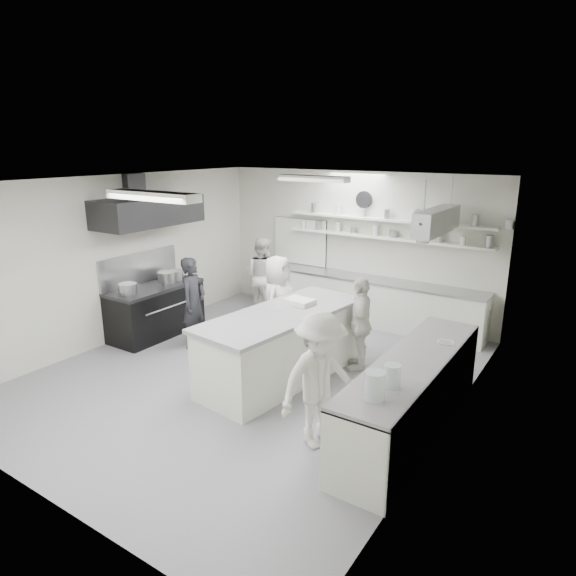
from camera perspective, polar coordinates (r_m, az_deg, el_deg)
The scene contains 27 objects.
floor at distance 8.13m, azimuth -3.98°, elevation -9.73°, with size 6.00×7.00×0.02m, color gray.
ceiling at distance 7.35m, azimuth -4.44°, elevation 12.03°, with size 6.00×7.00×0.02m, color silver.
wall_back at distance 10.51m, azimuth 7.51°, elevation 4.80°, with size 6.00×0.04×3.00m, color beige.
wall_front at distance 5.42m, azimuth -27.50°, elevation -7.67°, with size 6.00×0.04×3.00m, color beige.
wall_left at distance 9.68m, azimuth -18.47°, elevation 3.15°, with size 0.04×7.00×3.00m, color beige.
wall_right at distance 6.31m, azimuth 18.02°, elevation -3.40°, with size 0.04×7.00×3.00m, color beige.
stove at distance 9.90m, azimuth -14.69°, elevation -2.59°, with size 0.80×1.80×0.90m, color black.
exhaust_hood at distance 9.48m, azimuth -15.50°, elevation 8.37°, with size 0.85×2.00×0.50m, color #242526.
back_counter at distance 10.38m, azimuth 8.06°, elevation -1.29°, with size 5.00×0.60×0.92m, color silver.
shelf_lower at distance 10.07m, azimuth 10.83°, elevation 5.61°, with size 4.20×0.26×0.04m, color silver.
shelf_upper at distance 10.02m, azimuth 10.93°, elevation 7.58°, with size 4.20×0.26×0.04m, color silver.
pass_through_window at distance 11.12m, azimuth 1.41°, elevation 5.28°, with size 1.30×0.04×1.00m, color black.
wall_clock at distance 10.25m, azimuth 8.62°, elevation 9.85°, with size 0.32×0.32×0.05m, color white.
right_counter at distance 6.62m, azimuth 13.80°, elevation -11.83°, with size 0.74×3.30×0.94m, color silver.
pot_rack at distance 8.65m, azimuth 16.48°, elevation 7.28°, with size 0.30×1.60×0.40m, color #A1A2A3.
light_fixture_front at distance 6.03m, azimuth -15.09°, elevation 10.03°, with size 1.30×0.25×0.10m, color silver.
light_fixture_rear at distance 8.84m, azimuth 2.88°, elevation 12.25°, with size 1.30×0.25×0.10m, color silver.
prep_island at distance 7.78m, azimuth -0.65°, elevation -6.67°, with size 1.04×2.78×1.03m, color silver.
stove_pot at distance 9.95m, azimuth -13.52°, elevation 1.10°, with size 0.36×0.36×0.25m, color #A1A2A3.
cook_stove at distance 9.06m, azimuth -10.64°, elevation -1.63°, with size 0.59×0.39×1.63m, color black.
cook_back at distance 10.70m, azimuth -2.97°, elevation 1.41°, with size 0.80×0.62×1.65m, color silver.
cook_island_left at distance 8.71m, azimuth -1.20°, elevation -1.81°, with size 0.83×0.54×1.70m, color silver.
cook_island_right at distance 8.10m, azimuth 8.19°, elevation -4.02°, with size 0.89×0.37×1.53m, color silver.
cook_right at distance 6.02m, azimuth 3.61°, elevation -10.40°, with size 1.08×0.62×1.67m, color silver.
bowl_island_a at distance 7.86m, azimuth 1.52°, elevation -2.23°, with size 0.24×0.24×0.06m, color #A1A2A3.
bowl_island_b at distance 7.72m, azimuth -1.24°, elevation -2.56°, with size 0.19×0.19×0.06m, color silver.
bowl_right at distance 7.03m, azimuth 17.39°, elevation -6.02°, with size 0.21×0.21×0.05m, color silver.
Camera 1 is at (4.49, -5.80, 3.50)m, focal length 31.47 mm.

